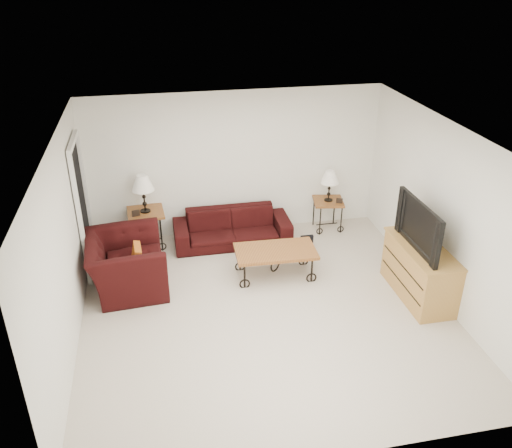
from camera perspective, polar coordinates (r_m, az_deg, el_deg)
The scene contains 20 objects.
ground at distance 7.50m, azimuth 1.06°, elevation -9.23°, with size 5.00×5.00×0.00m, color #BEB1A2.
wall_back at distance 9.08m, azimuth -2.24°, elevation 6.48°, with size 5.00×0.02×2.50m, color white.
wall_front at distance 4.84m, azimuth 7.69°, elevation -14.38°, with size 5.00×0.02×2.50m, color white.
wall_left at distance 6.81m, azimuth -19.90°, elevation -2.62°, with size 0.02×5.00×2.50m, color white.
wall_right at distance 7.72m, azimuth 19.60°, elevation 0.99°, with size 0.02×5.00×2.50m, color white.
ceiling at distance 6.35m, azimuth 1.26°, elevation 9.29°, with size 5.00×5.00×0.00m, color white.
doorway at distance 8.37m, azimuth -18.17°, elevation 1.51°, with size 0.08×0.94×2.04m, color black.
sofa at distance 9.02m, azimuth -2.58°, elevation -0.39°, with size 1.96×0.77×0.57m, color black.
side_table_left at distance 9.09m, azimuth -11.60°, elevation -0.49°, with size 0.59×0.59×0.64m, color #926025.
side_table_right at distance 9.56m, azimuth 7.67°, elevation 1.01°, with size 0.51×0.51×0.56m, color #926025.
lamp_left at distance 8.82m, azimuth -11.98°, elevation 3.20°, with size 0.36×0.36×0.64m, color black, non-canonical shape.
lamp_right at distance 9.33m, azimuth 7.88°, elevation 4.09°, with size 0.32×0.32×0.56m, color black, non-canonical shape.
photo_frame_left at distance 8.80m, azimuth -12.78°, elevation 1.14°, with size 0.13×0.02×0.11m, color black.
photo_frame_right at distance 9.34m, azimuth 8.95°, elevation 2.48°, with size 0.11×0.01×0.09m, color black.
coffee_table at distance 8.12m, azimuth 2.08°, elevation -4.19°, with size 1.21×0.66×0.46m, color #926025.
armchair at distance 7.98m, azimuth -13.74°, elevation -4.17°, with size 1.24×1.08×0.81m, color black.
throw_pillow at distance 7.87m, azimuth -12.75°, elevation -3.53°, with size 0.36×0.10×0.36m, color #B05B16.
tv_stand at distance 7.93m, azimuth 17.19°, elevation -4.89°, with size 0.55×1.33×0.80m, color #AE8440.
television at distance 7.58m, azimuth 17.81°, elevation -0.14°, with size 1.19×0.16×0.69m, color black.
backpack at distance 9.00m, azimuth 5.30°, elevation -1.09°, with size 0.33×0.25×0.42m, color black.
Camera 1 is at (-1.32, -5.90, 4.43)m, focal length 37.25 mm.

